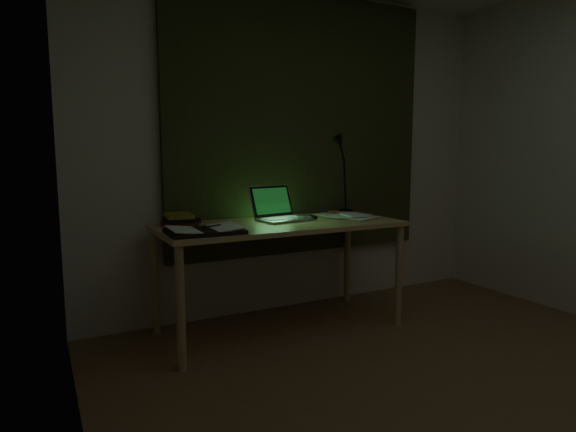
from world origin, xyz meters
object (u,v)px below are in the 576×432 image
at_px(desk, 280,277).
at_px(desk_lamp, 347,176).
at_px(loose_papers, 347,216).
at_px(book_stack, 180,219).
at_px(open_textbook, 205,230).
at_px(laptop, 284,203).

height_order(desk, desk_lamp, desk_lamp).
bearing_deg(loose_papers, book_stack, 172.36).
bearing_deg(open_textbook, book_stack, 100.73).
distance_m(open_textbook, desk_lamp, 1.45).
xyz_separation_m(laptop, open_textbook, (-0.67, -0.25, -0.11)).
height_order(laptop, desk_lamp, desk_lamp).
height_order(open_textbook, loose_papers, open_textbook).
height_order(open_textbook, book_stack, book_stack).
distance_m(book_stack, loose_papers, 1.22).
relative_size(laptop, loose_papers, 1.17).
bearing_deg(book_stack, desk, -14.76).
distance_m(desk, loose_papers, 0.69).
height_order(desk, book_stack, book_stack).
xyz_separation_m(desk, loose_papers, (0.56, 0.01, 0.39)).
bearing_deg(open_textbook, desk, 18.60).
height_order(desk, laptop, laptop).
bearing_deg(loose_papers, open_textbook, -170.92).
bearing_deg(laptop, desk, -143.65).
relative_size(open_textbook, desk_lamp, 0.76).
bearing_deg(loose_papers, laptop, 172.28).
xyz_separation_m(desk, desk_lamp, (0.75, 0.29, 0.67)).
height_order(loose_papers, desk_lamp, desk_lamp).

